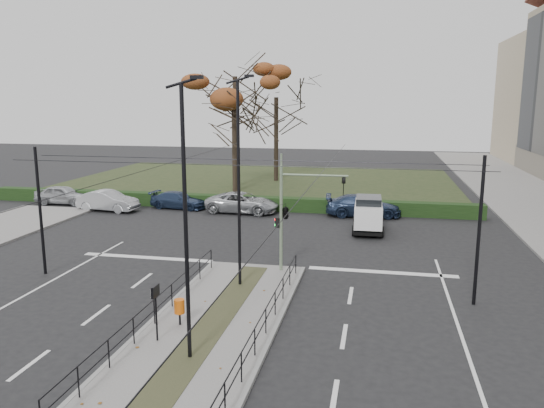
{
  "coord_description": "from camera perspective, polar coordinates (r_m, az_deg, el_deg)",
  "views": [
    {
      "loc": [
        5.66,
        -19.31,
        8.03
      ],
      "look_at": [
        0.57,
        5.74,
        3.04
      ],
      "focal_mm": 35.0,
      "sensor_mm": 36.0,
      "label": 1
    }
  ],
  "objects": [
    {
      "name": "ground",
      "position": [
        21.67,
        -4.59,
        -10.74
      ],
      "size": [
        140.0,
        140.0,
        0.0
      ],
      "primitive_type": "plane",
      "color": "black",
      "rests_on": "ground"
    },
    {
      "name": "median_island",
      "position": [
        19.45,
        -6.68,
        -13.19
      ],
      "size": [
        4.4,
        15.0,
        0.14
      ],
      "primitive_type": "cube",
      "color": "slate",
      "rests_on": "ground"
    },
    {
      "name": "park",
      "position": [
        53.23,
        -1.3,
        2.43
      ],
      "size": [
        38.0,
        26.0,
        0.1
      ],
      "primitive_type": "cube",
      "color": "#222E17",
      "rests_on": "ground"
    },
    {
      "name": "hedge",
      "position": [
        40.38,
        -5.51,
        0.25
      ],
      "size": [
        38.0,
        1.0,
        1.0
      ],
      "primitive_type": "cube",
      "color": "black",
      "rests_on": "ground"
    },
    {
      "name": "median_railing",
      "position": [
        19.01,
        -6.83,
        -10.82
      ],
      "size": [
        4.14,
        13.24,
        0.92
      ],
      "color": "black",
      "rests_on": "median_island"
    },
    {
      "name": "catenary",
      "position": [
        22.17,
        -3.57,
        -0.97
      ],
      "size": [
        20.0,
        34.0,
        6.0
      ],
      "color": "black",
      "rests_on": "ground"
    },
    {
      "name": "traffic_light",
      "position": [
        24.56,
        1.66,
        -0.72
      ],
      "size": [
        3.4,
        1.9,
        4.96
      ],
      "color": "slate",
      "rests_on": "median_island"
    },
    {
      "name": "litter_bin",
      "position": [
        19.49,
        -9.93,
        -10.83
      ],
      "size": [
        0.37,
        0.37,
        0.95
      ],
      "color": "black",
      "rests_on": "median_island"
    },
    {
      "name": "info_panel",
      "position": [
        18.15,
        -12.44,
        -9.79
      ],
      "size": [
        0.11,
        0.5,
        1.93
      ],
      "color": "black",
      "rests_on": "median_island"
    },
    {
      "name": "streetlamp_median_near",
      "position": [
        15.97,
        -9.22,
        -1.83
      ],
      "size": [
        0.72,
        0.15,
        8.59
      ],
      "color": "black",
      "rests_on": "median_island"
    },
    {
      "name": "streetlamp_median_far",
      "position": [
        22.34,
        -3.55,
        2.41
      ],
      "size": [
        0.75,
        0.15,
        8.93
      ],
      "color": "black",
      "rests_on": "median_island"
    },
    {
      "name": "parked_car_first",
      "position": [
        44.87,
        -21.55,
        0.92
      ],
      "size": [
        4.39,
        1.84,
        1.48
      ],
      "primitive_type": "imported",
      "rotation": [
        0.0,
        0.0,
        1.59
      ],
      "color": "#A5A8AD",
      "rests_on": "ground"
    },
    {
      "name": "parked_car_second",
      "position": [
        41.0,
        -17.23,
        0.33
      ],
      "size": [
        4.72,
        2.06,
        1.51
      ],
      "primitive_type": "imported",
      "rotation": [
        0.0,
        0.0,
        1.47
      ],
      "color": "#A5A8AD",
      "rests_on": "ground"
    },
    {
      "name": "parked_car_third",
      "position": [
        40.73,
        -10.01,
        0.42
      ],
      "size": [
        4.53,
        2.26,
        1.27
      ],
      "primitive_type": "imported",
      "rotation": [
        0.0,
        0.0,
        1.46
      ],
      "color": "#202F4C",
      "rests_on": "ground"
    },
    {
      "name": "parked_car_fourth",
      "position": [
        38.64,
        -3.2,
        0.15
      ],
      "size": [
        5.42,
        2.71,
        1.48
      ],
      "primitive_type": "imported",
      "rotation": [
        0.0,
        0.0,
        1.52
      ],
      "color": "#A5A8AD",
      "rests_on": "ground"
    },
    {
      "name": "white_van",
      "position": [
        33.42,
        10.31,
        -1.0
      ],
      "size": [
        1.94,
        4.04,
        2.2
      ],
      "color": "white",
      "rests_on": "ground"
    },
    {
      "name": "rust_tree",
      "position": [
        49.48,
        -4.01,
        13.52
      ],
      "size": [
        9.16,
        9.16,
        13.28
      ],
      "color": "black",
      "rests_on": "park"
    },
    {
      "name": "bare_tree_center",
      "position": [
        52.97,
        0.45,
        10.76
      ],
      "size": [
        7.36,
        7.36,
        10.98
      ],
      "color": "black",
      "rests_on": "park"
    },
    {
      "name": "bare_tree_near",
      "position": [
        46.41,
        -4.1,
        9.51
      ],
      "size": [
        5.49,
        5.49,
        9.62
      ],
      "color": "black",
      "rests_on": "park"
    },
    {
      "name": "parked_car_fifth",
      "position": [
        37.86,
        9.78,
        -0.18
      ],
      "size": [
        5.38,
        2.51,
        1.52
      ],
      "primitive_type": "imported",
      "rotation": [
        0.0,
        0.0,
        1.64
      ],
      "color": "#202F4C",
      "rests_on": "ground"
    }
  ]
}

